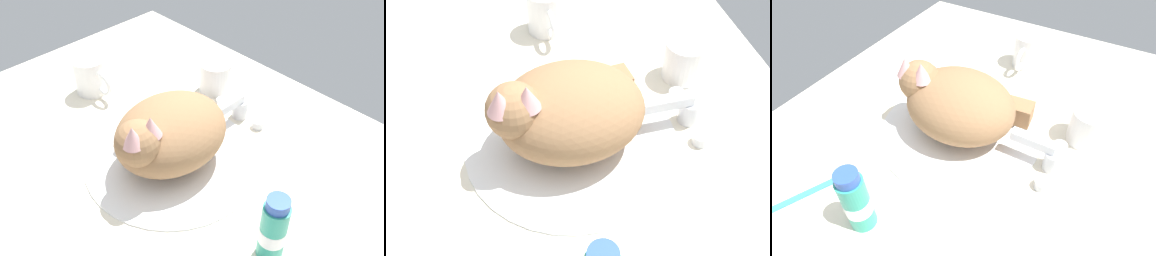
# 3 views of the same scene
# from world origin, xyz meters

# --- Properties ---
(ground_plane) EXTENTS (1.10, 0.83, 0.03)m
(ground_plane) POSITION_xyz_m (0.00, 0.00, -0.01)
(ground_plane) COLOR silver
(sink_basin) EXTENTS (0.35, 0.35, 0.01)m
(sink_basin) POSITION_xyz_m (0.00, 0.00, 0.00)
(sink_basin) COLOR white
(sink_basin) RESTS_ON ground_plane
(faucet) EXTENTS (0.13, 0.11, 0.06)m
(faucet) POSITION_xyz_m (0.00, 0.19, 0.03)
(faucet) COLOR silver
(faucet) RESTS_ON ground_plane
(cat) EXTENTS (0.21, 0.26, 0.16)m
(cat) POSITION_xyz_m (-0.00, -0.01, 0.08)
(cat) COLOR #936B47
(cat) RESTS_ON sink_basin
(coffee_mug) EXTENTS (0.12, 0.08, 0.09)m
(coffee_mug) POSITION_xyz_m (-0.31, 0.03, 0.04)
(coffee_mug) COLOR white
(coffee_mug) RESTS_ON ground_plane
(rinse_cup) EXTENTS (0.08, 0.08, 0.08)m
(rinse_cup) POSITION_xyz_m (-0.11, 0.24, 0.04)
(rinse_cup) COLOR white
(rinse_cup) RESTS_ON ground_plane
(toothpaste_bottle) EXTENTS (0.04, 0.04, 0.13)m
(toothpaste_bottle) POSITION_xyz_m (0.27, -0.03, 0.06)
(toothpaste_bottle) COLOR teal
(toothpaste_bottle) RESTS_ON ground_plane
(toothbrush) EXTENTS (0.15, 0.08, 0.02)m
(toothbrush) POSITION_xyz_m (0.31, -0.17, 0.01)
(toothbrush) COLOR #388CD8
(toothbrush) RESTS_ON ground_plane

